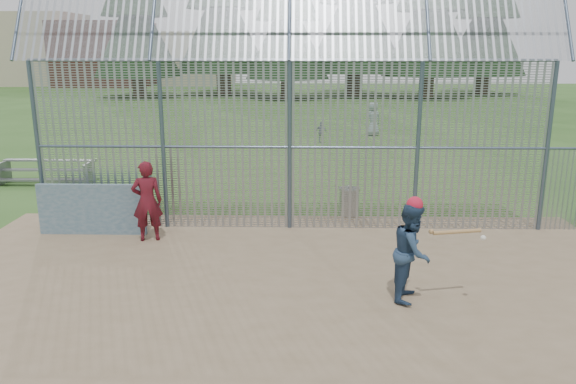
{
  "coord_description": "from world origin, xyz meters",
  "views": [
    {
      "loc": [
        0.3,
        -9.53,
        4.29
      ],
      "look_at": [
        0.0,
        2.0,
        1.3
      ],
      "focal_mm": 35.0,
      "sensor_mm": 36.0,
      "label": 1
    }
  ],
  "objects_px": {
    "dugout_wall": "(92,209)",
    "onlooker": "(147,201)",
    "batter": "(412,252)",
    "bleacher": "(46,171)",
    "trash_can": "(349,202)"
  },
  "relations": [
    {
      "from": "onlooker",
      "to": "batter",
      "type": "bearing_deg",
      "value": 137.31
    },
    {
      "from": "dugout_wall",
      "to": "trash_can",
      "type": "distance_m",
      "value": 6.36
    },
    {
      "from": "trash_can",
      "to": "bleacher",
      "type": "height_order",
      "value": "trash_can"
    },
    {
      "from": "dugout_wall",
      "to": "onlooker",
      "type": "distance_m",
      "value": 1.51
    },
    {
      "from": "batter",
      "to": "dugout_wall",
      "type": "bearing_deg",
      "value": 82.56
    },
    {
      "from": "trash_can",
      "to": "bleacher",
      "type": "bearing_deg",
      "value": 160.74
    },
    {
      "from": "batter",
      "to": "bleacher",
      "type": "relative_size",
      "value": 0.57
    },
    {
      "from": "onlooker",
      "to": "bleacher",
      "type": "xyz_separation_m",
      "value": [
        -4.77,
        5.4,
        -0.53
      ]
    },
    {
      "from": "dugout_wall",
      "to": "trash_can",
      "type": "bearing_deg",
      "value": 15.5
    },
    {
      "from": "batter",
      "to": "onlooker",
      "type": "distance_m",
      "value": 6.11
    },
    {
      "from": "dugout_wall",
      "to": "bleacher",
      "type": "height_order",
      "value": "dugout_wall"
    },
    {
      "from": "dugout_wall",
      "to": "trash_can",
      "type": "relative_size",
      "value": 3.05
    },
    {
      "from": "onlooker",
      "to": "bleacher",
      "type": "distance_m",
      "value": 7.23
    },
    {
      "from": "batter",
      "to": "trash_can",
      "type": "distance_m",
      "value": 5.09
    },
    {
      "from": "onlooker",
      "to": "dugout_wall",
      "type": "bearing_deg",
      "value": -29.56
    }
  ]
}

